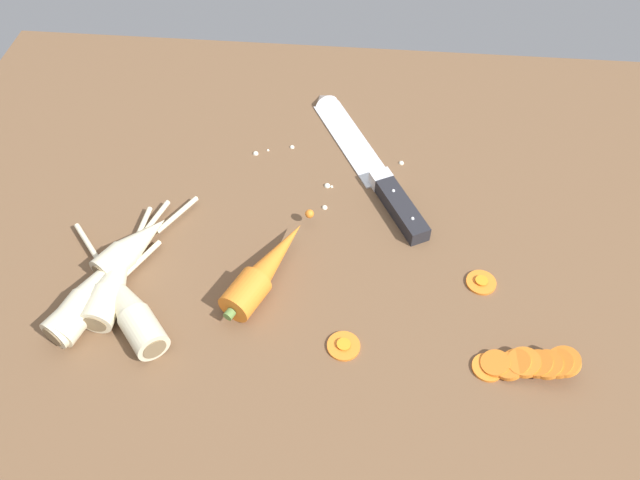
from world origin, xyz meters
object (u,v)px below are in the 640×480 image
at_px(parsnip_back, 97,286).
at_px(carrot_slice_stray_near, 344,345).
at_px(parsnip_front, 114,281).
at_px(carrot_slice_stack, 527,364).
at_px(carrot_slice_stray_mid, 481,282).
at_px(parsnip_outer, 134,246).
at_px(parsnip_mid_left, 90,302).
at_px(parsnip_mid_right, 126,303).
at_px(chefs_knife, 363,156).
at_px(whole_carrot, 265,269).

height_order(parsnip_back, carrot_slice_stray_near, parsnip_back).
bearing_deg(parsnip_front, carrot_slice_stack, -7.68).
distance_m(parsnip_front, carrot_slice_stray_mid, 0.46).
distance_m(parsnip_outer, carrot_slice_stray_near, 0.30).
bearing_deg(parsnip_mid_left, parsnip_mid_right, 3.73).
xyz_separation_m(carrot_slice_stack, carrot_slice_stray_mid, (-0.04, 0.12, -0.01)).
xyz_separation_m(chefs_knife, carrot_slice_stray_mid, (0.16, -0.22, -0.00)).
height_order(chefs_knife, parsnip_front, parsnip_front).
relative_size(carrot_slice_stack, carrot_slice_stray_mid, 3.07).
bearing_deg(whole_carrot, parsnip_mid_right, -157.99).
bearing_deg(carrot_slice_stray_near, parsnip_back, 171.42).
bearing_deg(parsnip_back, parsnip_front, 26.87).
height_order(parsnip_mid_left, parsnip_back, same).
height_order(whole_carrot, parsnip_front, whole_carrot).
xyz_separation_m(parsnip_outer, carrot_slice_stray_near, (0.28, -0.11, -0.02)).
height_order(whole_carrot, parsnip_mid_left, whole_carrot).
bearing_deg(parsnip_outer, whole_carrot, -7.33).
bearing_deg(whole_carrot, carrot_slice_stray_near, -40.66).
bearing_deg(parsnip_outer, carrot_slice_stray_mid, -0.59).
bearing_deg(chefs_knife, carrot_slice_stray_mid, -53.71).
height_order(chefs_knife, whole_carrot, whole_carrot).
bearing_deg(parsnip_mid_right, carrot_slice_stack, -4.42).
bearing_deg(parsnip_mid_right, carrot_slice_stray_near, -5.41).
distance_m(whole_carrot, parsnip_mid_left, 0.21).
xyz_separation_m(parsnip_mid_left, parsnip_mid_right, (0.04, 0.00, -0.00)).
height_order(whole_carrot, parsnip_mid_right, whole_carrot).
bearing_deg(parsnip_mid_left, parsnip_front, 59.09).
distance_m(whole_carrot, parsnip_mid_right, 0.17).
height_order(whole_carrot, carrot_slice_stray_mid, whole_carrot).
height_order(carrot_slice_stack, carrot_slice_stray_near, carrot_slice_stack).
relative_size(parsnip_front, parsnip_mid_right, 1.00).
relative_size(parsnip_outer, carrot_slice_stray_mid, 4.21).
bearing_deg(whole_carrot, parsnip_front, -169.42).
height_order(parsnip_mid_right, carrot_slice_stray_near, parsnip_mid_right).
bearing_deg(carrot_slice_stray_near, parsnip_outer, 158.13).
height_order(parsnip_mid_left, carrot_slice_stray_near, parsnip_mid_left).
bearing_deg(parsnip_front, carrot_slice_stray_mid, 6.53).
relative_size(whole_carrot, parsnip_mid_right, 0.92).
height_order(parsnip_front, carrot_slice_stray_mid, parsnip_front).
relative_size(parsnip_mid_left, parsnip_outer, 1.06).
distance_m(parsnip_mid_right, parsnip_back, 0.05).
bearing_deg(parsnip_mid_left, carrot_slice_stray_mid, 10.18).
bearing_deg(whole_carrot, carrot_slice_stray_mid, 3.76).
bearing_deg(parsnip_outer, parsnip_back, -112.04).
relative_size(parsnip_mid_right, carrot_slice_stack, 1.69).
height_order(carrot_slice_stack, carrot_slice_stray_mid, carrot_slice_stack).
bearing_deg(parsnip_mid_right, parsnip_outer, 99.84).
bearing_deg(parsnip_mid_left, parsnip_outer, 72.46).
bearing_deg(parsnip_front, parsnip_mid_left, -120.91).
distance_m(parsnip_back, carrot_slice_stray_mid, 0.48).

